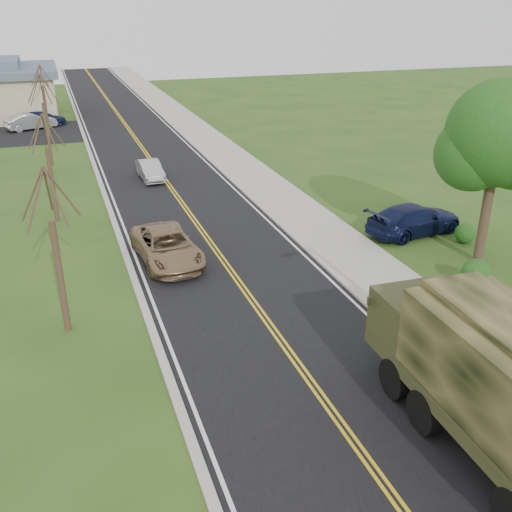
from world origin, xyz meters
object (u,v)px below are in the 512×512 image
military_truck (493,373)px  pickup_navy (414,219)px  sedan_silver (150,170)px  suv_champagne (167,246)px

military_truck → pickup_navy: 15.39m
sedan_silver → pickup_navy: pickup_navy is taller
pickup_navy → sedan_silver: bearing=28.7°
military_truck → pickup_navy: bearing=64.9°
sedan_silver → suv_champagne: bearing=-98.8°
suv_champagne → sedan_silver: size_ratio=1.40×
military_truck → suv_champagne: military_truck is taller
military_truck → sedan_silver: military_truck is taller
military_truck → pickup_navy: (6.95, 13.65, -1.51)m
military_truck → pickup_navy: size_ratio=1.53×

